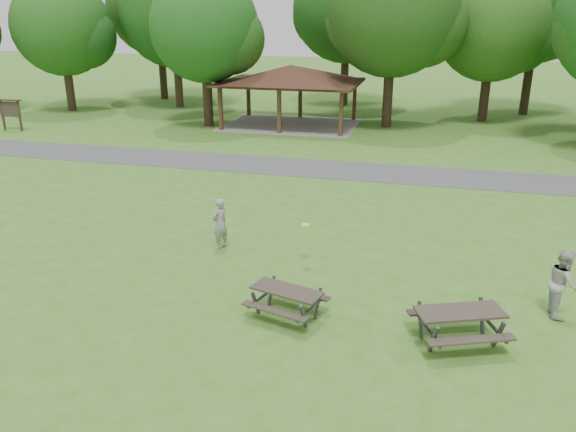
{
  "coord_description": "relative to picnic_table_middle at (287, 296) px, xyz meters",
  "views": [
    {
      "loc": [
        4.82,
        -10.78,
        6.88
      ],
      "look_at": [
        1.0,
        4.0,
        1.3
      ],
      "focal_mm": 35.0,
      "sensor_mm": 36.0,
      "label": 1
    }
  ],
  "objects": [
    {
      "name": "picnic_table_far",
      "position": [
        3.93,
        -0.17,
        0.06
      ],
      "size": [
        2.31,
        2.11,
        0.82
      ],
      "color": "#322B24",
      "rests_on": "ground"
    },
    {
      "name": "tree_deep_b",
      "position": [
        -3.73,
        32.36,
        6.35
      ],
      "size": [
        8.4,
        8.0,
        11.13
      ],
      "color": "#301E15",
      "rests_on": "ground"
    },
    {
      "name": "frisbee_catcher",
      "position": [
        6.3,
        1.72,
        0.3
      ],
      "size": [
        0.67,
        0.84,
        1.67
      ],
      "primitive_type": "imported",
      "rotation": [
        0.0,
        0.0,
        1.62
      ],
      "color": "#ADADB0",
      "rests_on": "ground"
    },
    {
      "name": "tree_row_e",
      "position": [
        0.27,
        24.36,
        6.24
      ],
      "size": [
        8.4,
        8.0,
        11.02
      ],
      "color": "black",
      "rests_on": "ground"
    },
    {
      "name": "frisbee_in_flight",
      "position": [
        -0.22,
        2.95,
        0.69
      ],
      "size": [
        0.3,
        0.3,
        0.02
      ],
      "color": "yellow",
      "rests_on": "ground"
    },
    {
      "name": "asphalt_path",
      "position": [
        -1.83,
        13.34,
        -0.53
      ],
      "size": [
        120.0,
        3.2,
        0.02
      ],
      "primitive_type": "cube",
      "color": "#454548",
      "rests_on": "ground"
    },
    {
      "name": "tree_deep_c",
      "position": [
        9.28,
        31.36,
        6.9
      ],
      "size": [
        8.82,
        8.4,
        11.9
      ],
      "color": "black",
      "rests_on": "ground"
    },
    {
      "name": "tree_deep_a",
      "position": [
        -18.73,
        31.86,
        6.59
      ],
      "size": [
        8.4,
        8.0,
        11.38
      ],
      "color": "black",
      "rests_on": "ground"
    },
    {
      "name": "notice_board",
      "position": [
        -21.83,
        17.34,
        0.77
      ],
      "size": [
        1.6,
        0.3,
        1.88
      ],
      "color": "#3A2115",
      "rests_on": "ground"
    },
    {
      "name": "frisbee_thrower",
      "position": [
        -3.01,
        3.48,
        0.26
      ],
      "size": [
        0.58,
        0.69,
        1.61
      ],
      "primitive_type": "imported",
      "rotation": [
        0.0,
        0.0,
        -1.97
      ],
      "color": "gray",
      "rests_on": "ground"
    },
    {
      "name": "tree_row_c",
      "position": [
        -15.73,
        28.36,
        6.0
      ],
      "size": [
        8.19,
        7.8,
        10.67
      ],
      "color": "#302115",
      "rests_on": "ground"
    },
    {
      "name": "tree_row_f",
      "position": [
        6.26,
        27.86,
        5.3
      ],
      "size": [
        7.35,
        7.0,
        9.55
      ],
      "color": "black",
      "rests_on": "ground"
    },
    {
      "name": "picnic_table_middle",
      "position": [
        0.0,
        0.0,
        0.0
      ],
      "size": [
        1.99,
        1.76,
        0.73
      ],
      "color": "#312A23",
      "rests_on": "ground"
    },
    {
      "name": "tree_row_b",
      "position": [
        -22.74,
        24.86,
        5.13
      ],
      "size": [
        7.14,
        6.8,
        9.28
      ],
      "color": "#2F2015",
      "rests_on": "ground"
    },
    {
      "name": "ground",
      "position": [
        -1.83,
        -0.66,
        -0.54
      ],
      "size": [
        160.0,
        160.0,
        0.0
      ],
      "primitive_type": "plane",
      "color": "#3B6F1F",
      "rests_on": "ground"
    },
    {
      "name": "pavilion",
      "position": [
        -5.83,
        23.34,
        2.52
      ],
      "size": [
        8.6,
        7.01,
        3.76
      ],
      "color": "#3B2315",
      "rests_on": "ground"
    },
    {
      "name": "tree_row_d",
      "position": [
        -10.75,
        21.86,
        5.23
      ],
      "size": [
        6.93,
        6.6,
        9.27
      ],
      "color": "black",
      "rests_on": "ground"
    }
  ]
}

